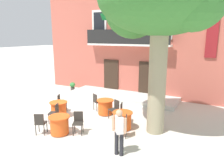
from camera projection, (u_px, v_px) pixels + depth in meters
name	position (u px, v px, depth m)	size (l,w,h in m)	color
ground_plane	(73.00, 116.00, 10.72)	(120.00, 120.00, 0.00)	beige
building_facade	(140.00, 38.00, 15.55)	(13.00, 5.09, 7.50)	#BC5B4C
entrance_step_platform	(122.00, 96.00, 13.74)	(6.99, 2.05, 0.25)	silver
plane_tree	(159.00, 0.00, 7.90)	(4.97, 4.37, 6.81)	gray
cafe_table_near_tree	(105.00, 107.00, 10.85)	(0.86, 0.86, 0.76)	#EA561E
cafe_chair_near_tree_0	(115.00, 108.00, 10.25)	(0.54, 0.54, 0.91)	#2D2823
cafe_chair_near_tree_1	(97.00, 101.00, 11.39)	(0.55, 0.55, 0.91)	#2D2823
cafe_table_middle	(59.00, 125.00, 8.67)	(0.86, 0.86, 0.76)	#EA561E
cafe_chair_middle_0	(40.00, 122.00, 8.59)	(0.53, 0.53, 0.91)	#2D2823
cafe_chair_middle_1	(78.00, 121.00, 8.69)	(0.53, 0.53, 0.91)	#2D2823
cafe_table_front	(123.00, 120.00, 9.14)	(0.86, 0.86, 0.76)	#EA561E
cafe_chair_front_0	(124.00, 124.00, 8.37)	(0.52, 0.52, 0.91)	#2D2823
cafe_chair_front_1	(124.00, 111.00, 9.84)	(0.49, 0.49, 0.91)	#2D2823
cafe_table_far_side	(59.00, 109.00, 10.52)	(0.86, 0.86, 0.76)	#EA561E
cafe_chair_far_side_0	(61.00, 102.00, 11.22)	(0.54, 0.54, 0.91)	#2D2823
cafe_chair_far_side_1	(55.00, 112.00, 9.76)	(0.52, 0.52, 0.91)	#2D2823
ground_planter_left	(73.00, 86.00, 15.32)	(0.39, 0.39, 0.66)	#47423D
pedestrian_near_entrance	(119.00, 130.00, 7.03)	(0.53, 0.40, 1.60)	#232328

